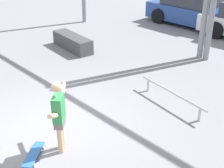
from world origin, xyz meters
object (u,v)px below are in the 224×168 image
grind_rail (172,94)px  grind_box (72,42)px  parked_car_blue (193,10)px  skateboard (34,154)px  skateboarder (59,114)px

grind_rail → grind_box: bearing=172.8°
grind_rail → parked_car_blue: (-3.93, 6.72, 0.39)m
grind_rail → skateboard: bearing=-99.4°
grind_box → parked_car_blue: parked_car_blue is taller
skateboarder → skateboard: 0.98m
skateboard → grind_box: size_ratio=0.37×
skateboard → grind_box: (-4.50, 4.31, 0.20)m
skateboard → grind_rail: 3.72m
skateboard → grind_box: 6.23m
parked_car_blue → skateboarder: bearing=-70.8°
grind_rail → parked_car_blue: bearing=120.3°
skateboarder → grind_box: 6.05m
skateboarder → grind_rail: (0.41, 3.12, -0.56)m
parked_car_blue → grind_box: bearing=-101.4°
skateboarder → grind_rail: size_ratio=0.69×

